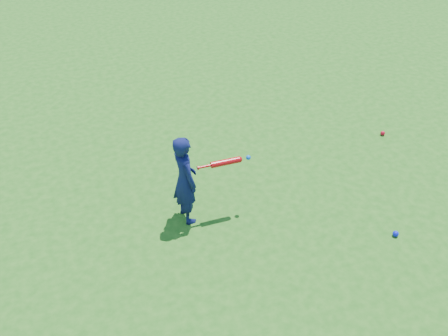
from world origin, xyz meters
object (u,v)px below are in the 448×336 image
(child, at_px, (185,180))
(bat_swing, at_px, (228,162))
(ground_ball_red, at_px, (383,133))
(ground_ball_blue, at_px, (396,234))

(child, relative_size, bat_swing, 1.77)
(ground_ball_red, height_order, ground_ball_blue, ground_ball_blue)
(child, height_order, ground_ball_red, child)
(child, distance_m, ground_ball_blue, 2.65)
(ground_ball_red, relative_size, bat_swing, 0.11)
(bat_swing, bearing_deg, child, 175.36)
(child, xyz_separation_m, ground_ball_red, (3.47, 0.82, -0.57))
(child, bearing_deg, ground_ball_red, -85.13)
(child, xyz_separation_m, bat_swing, (0.53, -0.05, 0.17))
(child, height_order, ground_ball_blue, child)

